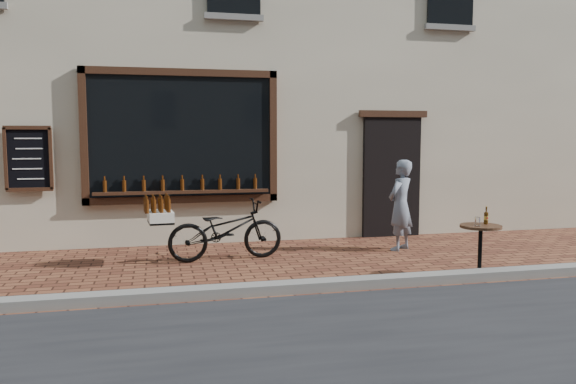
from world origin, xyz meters
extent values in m
plane|color=#4E2619|center=(0.00, 0.00, 0.00)|extent=(90.00, 90.00, 0.00)
cube|color=slate|center=(0.00, 0.20, 0.06)|extent=(90.00, 0.25, 0.12)
cube|color=black|center=(-1.90, 3.45, 1.85)|extent=(3.00, 0.06, 2.00)
cube|color=black|center=(-1.90, 3.43, 2.91)|extent=(3.24, 0.10, 0.12)
cube|color=black|center=(-1.90, 3.43, 0.79)|extent=(3.24, 0.10, 0.12)
cube|color=black|center=(-3.46, 3.43, 1.85)|extent=(0.12, 0.10, 2.24)
cube|color=black|center=(-0.34, 3.43, 1.85)|extent=(0.12, 0.10, 2.24)
cube|color=black|center=(-1.90, 3.38, 0.92)|extent=(2.90, 0.16, 0.05)
cube|color=black|center=(1.90, 3.46, 1.10)|extent=(1.10, 0.10, 2.20)
cube|color=black|center=(1.90, 3.43, 2.26)|extent=(1.30, 0.10, 0.12)
cube|color=black|center=(-4.30, 3.44, 1.50)|extent=(0.62, 0.04, 0.92)
cylinder|color=#3D1C07|center=(-3.15, 3.38, 1.04)|extent=(0.06, 0.06, 0.19)
cylinder|color=#3D1C07|center=(-2.84, 3.38, 1.04)|extent=(0.06, 0.06, 0.19)
cylinder|color=#3D1C07|center=(-2.52, 3.38, 1.04)|extent=(0.06, 0.06, 0.19)
cylinder|color=#3D1C07|center=(-2.21, 3.38, 1.04)|extent=(0.06, 0.06, 0.19)
cylinder|color=#3D1C07|center=(-1.90, 3.38, 1.04)|extent=(0.06, 0.06, 0.19)
cylinder|color=#3D1C07|center=(-1.59, 3.38, 1.04)|extent=(0.06, 0.06, 0.19)
cylinder|color=#3D1C07|center=(-1.27, 3.38, 1.04)|extent=(0.06, 0.06, 0.19)
cylinder|color=#3D1C07|center=(-0.96, 3.38, 1.04)|extent=(0.06, 0.06, 0.19)
cylinder|color=#3D1C07|center=(-0.65, 3.38, 1.04)|extent=(0.06, 0.06, 0.19)
imported|color=black|center=(-1.33, 2.13, 0.45)|extent=(1.77, 0.75, 0.90)
cube|color=black|center=(-2.28, 2.04, 0.62)|extent=(0.38, 0.51, 0.03)
cube|color=silver|center=(-2.28, 2.04, 0.71)|extent=(0.39, 0.53, 0.14)
cylinder|color=#3D1C07|center=(-2.17, 1.87, 0.87)|extent=(0.06, 0.06, 0.19)
cylinder|color=#3D1C07|center=(-2.27, 1.86, 0.87)|extent=(0.06, 0.06, 0.19)
cylinder|color=#3D1C07|center=(-2.37, 1.85, 0.87)|extent=(0.06, 0.06, 0.19)
cylinder|color=#3D1C07|center=(-2.47, 1.85, 0.87)|extent=(0.06, 0.06, 0.19)
cylinder|color=#3D1C07|center=(-2.18, 1.99, 0.87)|extent=(0.06, 0.06, 0.19)
cylinder|color=#3D1C07|center=(-2.28, 1.98, 0.87)|extent=(0.06, 0.06, 0.19)
cylinder|color=#3D1C07|center=(-2.38, 1.97, 0.87)|extent=(0.06, 0.06, 0.19)
cylinder|color=#3D1C07|center=(-2.48, 1.97, 0.87)|extent=(0.06, 0.06, 0.19)
cylinder|color=#3D1C07|center=(-2.19, 2.11, 0.87)|extent=(0.06, 0.06, 0.19)
cylinder|color=#3D1C07|center=(-2.29, 2.10, 0.87)|extent=(0.06, 0.06, 0.19)
cylinder|color=#3D1C07|center=(-2.39, 2.09, 0.87)|extent=(0.06, 0.06, 0.19)
cylinder|color=#3D1C07|center=(-2.49, 2.09, 0.87)|extent=(0.06, 0.06, 0.19)
cylinder|color=#3D1C07|center=(-2.20, 2.23, 0.87)|extent=(0.06, 0.06, 0.19)
cylinder|color=black|center=(1.82, 0.36, 0.01)|extent=(0.39, 0.39, 0.03)
cylinder|color=black|center=(1.82, 0.36, 0.34)|extent=(0.05, 0.05, 0.63)
cylinder|color=#311C10|center=(1.82, 0.36, 0.67)|extent=(0.54, 0.54, 0.04)
cylinder|color=gold|center=(1.93, 0.41, 0.77)|extent=(0.06, 0.06, 0.05)
cylinder|color=white|center=(1.73, 0.30, 0.75)|extent=(0.07, 0.07, 0.12)
imported|color=slate|center=(1.53, 2.23, 0.74)|extent=(0.64, 0.61, 1.48)
camera|label=1|loc=(-2.31, -6.17, 1.85)|focal=35.00mm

